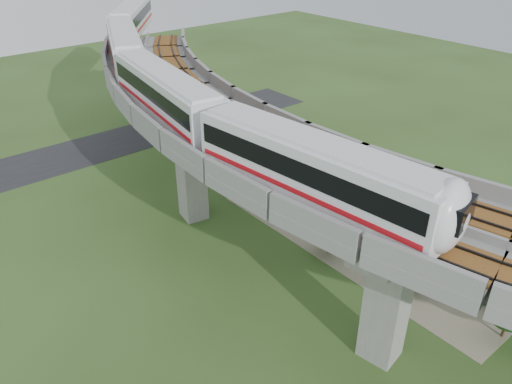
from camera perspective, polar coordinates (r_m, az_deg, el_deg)
ground at (r=38.25m, az=0.52°, el=-9.67°), size 160.00×160.00×0.00m
dirt_lot at (r=45.91m, az=15.70°, el=-3.43°), size 18.00×26.00×0.04m
asphalt_road at (r=60.96m, az=-18.02°, el=4.75°), size 60.00×8.00×0.03m
viaduct at (r=35.60m, az=5.33°, el=4.27°), size 19.58×73.98×11.40m
metro_train at (r=45.13m, az=-10.01°, el=13.91°), size 20.03×59.22×3.64m
fence at (r=43.54m, az=10.41°, el=-3.54°), size 3.87×38.73×1.50m
tree_0 at (r=59.78m, az=-5.49°, el=7.53°), size 2.46×2.46×2.88m
tree_1 at (r=53.61m, az=-4.03°, el=4.83°), size 2.16×2.16×2.71m
tree_2 at (r=46.96m, az=0.13°, el=1.77°), size 2.75×2.75×3.44m
tree_3 at (r=45.04m, az=2.98°, el=-0.33°), size 1.96×1.96×2.59m
tree_4 at (r=40.03m, az=8.39°, el=-4.85°), size 2.50×2.50×2.84m
tree_5 at (r=37.95m, az=17.92°, el=-8.60°), size 1.94×1.94×2.47m
tree_6 at (r=36.08m, az=27.00°, el=-12.13°), size 2.71×2.71×3.27m
car_white at (r=43.29m, az=24.41°, el=-6.58°), size 2.69×3.17×1.03m
car_red at (r=43.39m, az=18.86°, el=-5.08°), size 3.60×3.55×1.24m
car_dark at (r=45.58m, az=10.83°, el=-1.98°), size 5.05×3.90×1.36m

